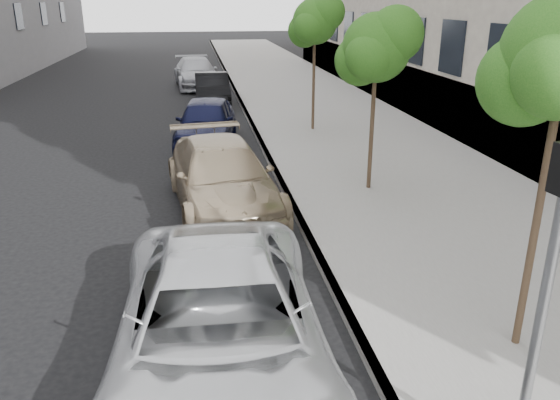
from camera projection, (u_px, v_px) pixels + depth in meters
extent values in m
cube|color=gray|center=(295.00, 89.00, 28.38)|extent=(6.40, 72.00, 0.14)
cube|color=#9E9B93|center=(235.00, 90.00, 27.93)|extent=(0.15, 72.00, 0.14)
cylinder|color=#38281C|center=(543.00, 186.00, 6.58)|extent=(0.10, 0.10, 4.45)
sphere|color=#216119|center=(524.00, 80.00, 6.34)|extent=(1.08, 1.08, 1.08)
cylinder|color=#38281C|center=(373.00, 106.00, 12.68)|extent=(0.10, 0.10, 4.01)
sphere|color=#216119|center=(377.00, 48.00, 12.22)|extent=(1.55, 1.55, 1.55)
sphere|color=#216119|center=(396.00, 34.00, 11.98)|extent=(1.24, 1.24, 1.24)
sphere|color=#216119|center=(360.00, 60.00, 12.51)|extent=(1.16, 1.16, 1.16)
cylinder|color=#38281C|center=(314.00, 67.00, 18.64)|extent=(0.10, 0.10, 4.33)
sphere|color=#216119|center=(315.00, 22.00, 18.14)|extent=(1.50, 1.50, 1.50)
sphere|color=#216119|center=(327.00, 12.00, 17.90)|extent=(1.20, 1.20, 1.20)
sphere|color=#216119|center=(304.00, 31.00, 18.43)|extent=(1.12, 1.12, 1.12)
cylinder|color=#939699|center=(536.00, 341.00, 4.94)|extent=(0.10, 0.10, 2.85)
imported|color=silver|center=(220.00, 328.00, 6.56)|extent=(2.69, 5.56, 1.53)
imported|color=tan|center=(222.00, 177.00, 12.13)|extent=(2.72, 5.41, 1.51)
imported|color=black|center=(206.00, 122.00, 17.55)|extent=(2.32, 4.63, 1.51)
imported|color=black|center=(212.00, 89.00, 24.33)|extent=(1.48, 4.20, 1.38)
imported|color=#9EA0A6|center=(196.00, 73.00, 29.16)|extent=(2.59, 5.45, 1.53)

